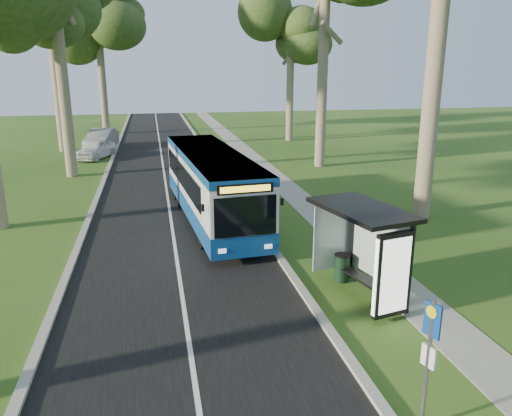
% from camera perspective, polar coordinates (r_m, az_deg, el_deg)
% --- Properties ---
extents(ground, '(120.00, 120.00, 0.00)m').
position_cam_1_polar(ground, '(15.46, 4.76, -8.81)').
color(ground, '#284B17').
rests_on(ground, ground).
extents(road, '(7.00, 100.00, 0.02)m').
position_cam_1_polar(road, '(24.32, -9.93, 0.29)').
color(road, black).
rests_on(road, ground).
extents(kerb_east, '(0.25, 100.00, 0.12)m').
position_cam_1_polar(kerb_east, '(24.64, -1.79, 0.86)').
color(kerb_east, '#9E9B93').
rests_on(kerb_east, ground).
extents(kerb_west, '(0.25, 100.00, 0.12)m').
position_cam_1_polar(kerb_west, '(24.48, -18.14, -0.05)').
color(kerb_west, '#9E9B93').
rests_on(kerb_west, ground).
extents(centre_line, '(0.12, 100.00, 0.00)m').
position_cam_1_polar(centre_line, '(24.32, -9.93, 0.32)').
color(centre_line, white).
rests_on(centre_line, road).
extents(footpath, '(1.50, 100.00, 0.02)m').
position_cam_1_polar(footpath, '(25.33, 4.91, 1.10)').
color(footpath, gray).
rests_on(footpath, ground).
extents(bus, '(3.22, 11.35, 2.97)m').
position_cam_1_polar(bus, '(21.46, -5.09, 2.60)').
color(bus, white).
rests_on(bus, ground).
extents(bus_stop_sign, '(0.15, 0.36, 2.57)m').
position_cam_1_polar(bus_stop_sign, '(9.66, 19.18, -15.18)').
color(bus_stop_sign, gray).
rests_on(bus_stop_sign, ground).
extents(bus_shelter, '(2.37, 3.48, 2.73)m').
position_cam_1_polar(bus_shelter, '(13.88, 13.14, -3.54)').
color(bus_shelter, black).
rests_on(bus_shelter, ground).
extents(litter_bin, '(0.50, 0.50, 0.87)m').
position_cam_1_polar(litter_bin, '(15.78, 9.81, -6.73)').
color(litter_bin, black).
rests_on(litter_bin, ground).
extents(car_white, '(3.02, 4.35, 1.38)m').
position_cam_1_polar(car_white, '(38.09, -17.86, 6.43)').
color(car_white, silver).
rests_on(car_white, ground).
extents(car_silver, '(2.55, 5.14, 1.62)m').
position_cam_1_polar(car_silver, '(42.44, -17.27, 7.54)').
color(car_silver, '#96999D').
rests_on(car_silver, ground).
extents(tree_west_e, '(5.20, 5.20, 15.81)m').
position_cam_1_polar(tree_west_e, '(51.90, -17.77, 21.00)').
color(tree_west_e, '#7A6B56').
rests_on(tree_west_e, ground).
extents(tree_east_d, '(5.20, 5.20, 13.01)m').
position_cam_1_polar(tree_east_d, '(45.21, 4.04, 19.91)').
color(tree_east_d, '#7A6B56').
rests_on(tree_east_d, ground).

